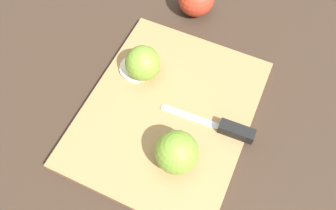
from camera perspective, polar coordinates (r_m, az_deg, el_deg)
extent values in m
plane|color=#38281E|center=(0.61, 0.00, -1.62)|extent=(4.00, 4.00, 0.00)
cube|color=#A37A4C|center=(0.60, 0.00, -1.28)|extent=(0.38, 0.31, 0.02)
sphere|color=olive|center=(0.52, 1.51, -8.19)|extent=(0.07, 0.07, 0.07)
cylinder|color=#EFE5C6|center=(0.52, 1.18, -8.77)|extent=(0.01, 0.07, 0.07)
sphere|color=olive|center=(0.61, -4.40, 7.28)|extent=(0.07, 0.07, 0.07)
cylinder|color=#EFE5C6|center=(0.61, -3.88, 7.13)|extent=(0.06, 0.01, 0.06)
cube|color=silver|center=(0.59, 3.82, -2.06)|extent=(0.02, 0.11, 0.00)
cube|color=black|center=(0.58, 11.83, -4.46)|extent=(0.03, 0.06, 0.02)
cylinder|color=#EFE5C6|center=(0.64, -5.54, 6.40)|extent=(0.06, 0.06, 0.01)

